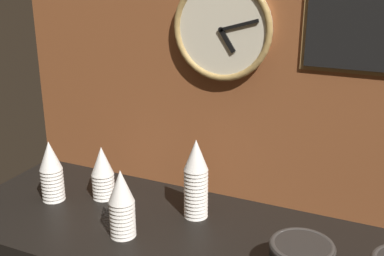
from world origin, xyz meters
TOP-DOWN VIEW (x-y plane):
  - ground_plane at (0.00, 0.00)cm, footprint 160.00×56.00cm
  - wall_tiled_back at (0.00, 26.50)cm, footprint 160.00×3.00cm
  - cup_stack_center_left at (-23.55, -9.83)cm, footprint 7.33×7.33cm
  - cup_stack_center at (-9.37, 8.79)cm, footprint 7.33×7.33cm
  - cup_stack_far_left at (-55.87, -0.72)cm, footprint 7.33×7.33cm
  - cup_stack_left at (-41.77, 7.21)cm, footprint 7.33×7.33cm
  - wall_clock at (-7.76, 23.46)cm, footprint 30.91×2.70cm

SIDE VIEW (x-z plane):
  - ground_plane at x=0.00cm, z-range -4.00..0.00cm
  - cup_stack_left at x=-41.77cm, z-range 0.00..17.77cm
  - cup_stack_center_left at x=-23.55cm, z-range 0.00..20.13cm
  - cup_stack_far_left at x=-55.87cm, z-range 0.00..20.13cm
  - cup_stack_center at x=-9.37cm, z-range 0.00..24.83cm
  - wall_tiled_back at x=0.00cm, z-range 0.00..105.00cm
  - wall_clock at x=-7.76cm, z-range 39.15..70.06cm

